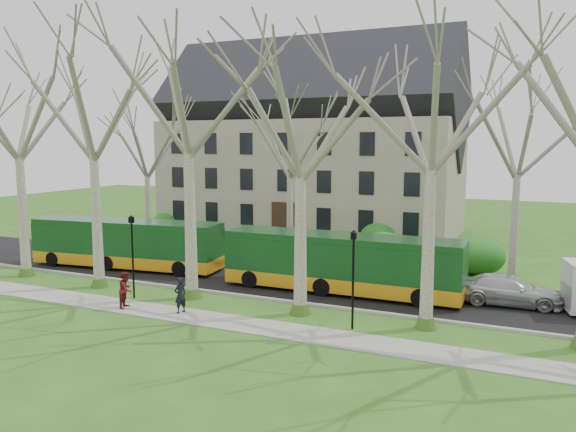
% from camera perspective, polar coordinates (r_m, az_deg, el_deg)
% --- Properties ---
extents(ground, '(120.00, 120.00, 0.00)m').
position_cam_1_polar(ground, '(28.46, -4.56, -9.15)').
color(ground, '#325F1B').
rests_on(ground, ground).
extents(sidewalk, '(70.00, 2.00, 0.06)m').
position_cam_1_polar(sidewalk, '(26.39, -7.21, -10.47)').
color(sidewalk, gray).
rests_on(sidewalk, ground).
extents(road, '(80.00, 8.00, 0.06)m').
position_cam_1_polar(road, '(33.20, 0.04, -6.63)').
color(road, black).
rests_on(road, ground).
extents(curb, '(80.00, 0.25, 0.14)m').
position_cam_1_polar(curb, '(29.71, -3.15, -8.28)').
color(curb, '#A5A39E').
rests_on(curb, ground).
extents(building, '(26.50, 12.20, 16.00)m').
position_cam_1_polar(building, '(51.56, 2.39, 7.45)').
color(building, gray).
rests_on(building, ground).
extents(tree_row_verge, '(49.00, 7.00, 14.00)m').
position_cam_1_polar(tree_row_verge, '(27.55, -4.41, 5.10)').
color(tree_row_verge, gray).
rests_on(tree_row_verge, ground).
extents(tree_row_far, '(33.00, 7.00, 12.00)m').
position_cam_1_polar(tree_row_far, '(37.82, 1.61, 4.27)').
color(tree_row_far, gray).
rests_on(tree_row_far, ground).
extents(lamp_row, '(36.22, 0.22, 4.30)m').
position_cam_1_polar(lamp_row, '(26.98, -5.64, -4.46)').
color(lamp_row, black).
rests_on(lamp_row, ground).
extents(hedges, '(30.60, 8.60, 2.00)m').
position_cam_1_polar(hedges, '(42.47, -1.01, -2.15)').
color(hedges, '#1A5217').
rests_on(hedges, ground).
extents(bus_lead, '(12.93, 4.09, 3.18)m').
position_cam_1_polar(bus_lead, '(37.82, -16.07, -2.67)').
color(bus_lead, '#13431B').
rests_on(bus_lead, road).
extents(bus_follow, '(12.97, 2.83, 3.24)m').
position_cam_1_polar(bus_follow, '(30.61, 5.41, -4.72)').
color(bus_follow, '#13431B').
rests_on(bus_follow, road).
extents(sedan, '(5.21, 2.41, 1.47)m').
position_cam_1_polar(sedan, '(30.37, 21.50, -7.03)').
color(sedan, '#B8B9BE').
rests_on(sedan, road).
extents(pedestrian_a, '(0.62, 0.74, 1.71)m').
position_cam_1_polar(pedestrian_a, '(27.45, -10.89, -7.90)').
color(pedestrian_a, black).
rests_on(pedestrian_a, sidewalk).
extents(pedestrian_b, '(0.89, 1.03, 1.80)m').
position_cam_1_polar(pedestrian_b, '(28.94, -16.14, -7.18)').
color(pedestrian_b, '#5C1615').
rests_on(pedestrian_b, sidewalk).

